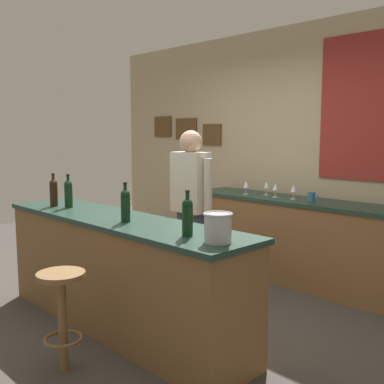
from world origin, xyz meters
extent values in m
plane|color=#423D38|center=(0.00, 0.00, 0.00)|extent=(10.00, 10.00, 0.00)
cube|color=tan|center=(0.00, 2.03, 1.40)|extent=(6.00, 0.06, 2.80)
cube|color=brown|center=(-2.20, 1.99, 1.69)|extent=(0.36, 0.02, 0.30)
cube|color=brown|center=(-1.70, 1.99, 1.65)|extent=(0.41, 0.02, 0.29)
cube|color=brown|center=(-1.20, 1.99, 1.57)|extent=(0.32, 0.02, 0.28)
cube|color=maroon|center=(0.99, 1.99, 1.85)|extent=(1.16, 0.02, 1.47)
cube|color=brown|center=(0.00, -0.40, 0.44)|extent=(2.58, 0.57, 0.88)
cube|color=#1E382D|center=(0.00, -0.40, 0.90)|extent=(2.63, 0.60, 0.04)
cube|color=brown|center=(0.40, 1.65, 0.43)|extent=(2.58, 0.53, 0.86)
cube|color=#1E382D|center=(0.40, 1.65, 0.88)|extent=(2.63, 0.56, 0.04)
cylinder|color=#384766|center=(0.07, 0.46, 0.43)|extent=(0.13, 0.13, 0.86)
cylinder|color=#384766|center=(-0.13, 0.46, 0.43)|extent=(0.13, 0.13, 0.86)
cube|color=beige|center=(-0.03, 0.46, 1.14)|extent=(0.36, 0.20, 0.56)
sphere|color=tan|center=(-0.03, 0.46, 1.51)|extent=(0.21, 0.21, 0.21)
cylinder|color=beige|center=(0.19, 0.46, 1.11)|extent=(0.08, 0.08, 0.52)
cylinder|color=beige|center=(-0.25, 0.46, 1.11)|extent=(0.08, 0.08, 0.52)
cylinder|color=brown|center=(0.31, -1.08, 0.32)|extent=(0.06, 0.06, 0.65)
torus|color=brown|center=(0.31, -1.08, 0.22)|extent=(0.26, 0.26, 0.02)
cylinder|color=brown|center=(0.31, -1.08, 0.66)|extent=(0.32, 0.32, 0.03)
cylinder|color=black|center=(-0.90, -0.48, 1.02)|extent=(0.07, 0.07, 0.20)
sphere|color=black|center=(-0.90, -0.48, 1.13)|extent=(0.07, 0.07, 0.07)
cylinder|color=black|center=(-0.90, -0.48, 1.17)|extent=(0.03, 0.03, 0.09)
cylinder|color=black|center=(-0.90, -0.48, 1.22)|extent=(0.03, 0.03, 0.02)
cylinder|color=black|center=(-0.73, -0.42, 1.02)|extent=(0.07, 0.07, 0.20)
sphere|color=black|center=(-0.73, -0.42, 1.13)|extent=(0.07, 0.07, 0.07)
cylinder|color=black|center=(-0.73, -0.42, 1.17)|extent=(0.03, 0.03, 0.09)
cylinder|color=black|center=(-0.73, -0.42, 1.22)|extent=(0.03, 0.03, 0.02)
cylinder|color=black|center=(0.19, -0.46, 1.02)|extent=(0.07, 0.07, 0.20)
sphere|color=black|center=(0.19, -0.46, 1.13)|extent=(0.07, 0.07, 0.07)
cylinder|color=black|center=(0.19, -0.46, 1.17)|extent=(0.03, 0.03, 0.09)
cylinder|color=black|center=(0.19, -0.46, 1.22)|extent=(0.03, 0.03, 0.02)
cylinder|color=black|center=(0.87, -0.45, 1.02)|extent=(0.07, 0.07, 0.20)
sphere|color=black|center=(0.87, -0.45, 1.13)|extent=(0.07, 0.07, 0.07)
cylinder|color=black|center=(0.87, -0.45, 1.17)|extent=(0.03, 0.03, 0.09)
cylinder|color=black|center=(0.87, -0.45, 1.22)|extent=(0.03, 0.03, 0.02)
cylinder|color=#B7BABF|center=(1.14, -0.45, 1.01)|extent=(0.17, 0.17, 0.18)
torus|color=#B7BABF|center=(1.14, -0.45, 1.10)|extent=(0.19, 0.19, 0.02)
cylinder|color=silver|center=(-0.26, 1.55, 0.90)|extent=(0.06, 0.06, 0.00)
cylinder|color=silver|center=(-0.26, 1.55, 0.94)|extent=(0.01, 0.01, 0.07)
cone|color=silver|center=(-0.26, 1.55, 1.02)|extent=(0.07, 0.07, 0.08)
cylinder|color=silver|center=(-0.07, 1.68, 0.90)|extent=(0.06, 0.06, 0.00)
cylinder|color=silver|center=(-0.07, 1.68, 0.94)|extent=(0.01, 0.01, 0.07)
cone|color=silver|center=(-0.07, 1.68, 1.02)|extent=(0.07, 0.07, 0.08)
cylinder|color=silver|center=(0.11, 1.60, 0.90)|extent=(0.06, 0.06, 0.00)
cylinder|color=silver|center=(0.11, 1.60, 0.94)|extent=(0.01, 0.01, 0.07)
cone|color=silver|center=(0.11, 1.60, 1.02)|extent=(0.07, 0.07, 0.08)
cylinder|color=silver|center=(0.33, 1.61, 0.90)|extent=(0.06, 0.06, 0.00)
cylinder|color=silver|center=(0.33, 1.61, 0.94)|extent=(0.01, 0.01, 0.07)
cone|color=silver|center=(0.33, 1.61, 1.02)|extent=(0.07, 0.07, 0.08)
cylinder|color=#336699|center=(0.54, 1.63, 0.95)|extent=(0.08, 0.08, 0.09)
torus|color=#336699|center=(0.60, 1.63, 0.95)|extent=(0.06, 0.01, 0.06)
camera|label=1|loc=(3.02, -2.51, 1.60)|focal=42.96mm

